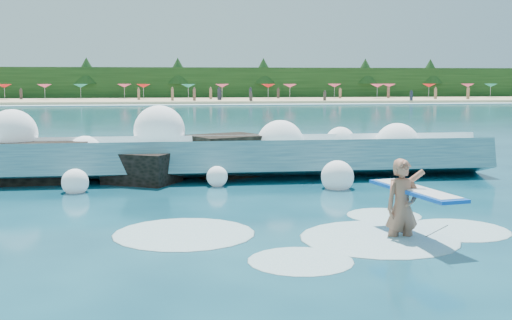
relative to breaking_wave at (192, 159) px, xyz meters
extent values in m
plane|color=#083142|center=(-0.18, -7.44, -0.58)|extent=(200.00, 200.00, 0.00)
cube|color=tan|center=(-0.18, 70.56, -0.38)|extent=(140.00, 20.00, 0.40)
cube|color=silver|center=(-0.18, 59.56, -0.54)|extent=(140.00, 5.00, 0.08)
cube|color=black|center=(-0.18, 80.56, 1.92)|extent=(140.00, 4.00, 5.00)
cube|color=#32667F|center=(0.00, -0.16, -0.10)|extent=(19.18, 2.92, 1.60)
cube|color=white|center=(0.00, 0.64, 0.38)|extent=(19.18, 1.35, 0.75)
cube|color=black|center=(-4.55, -0.17, -0.08)|extent=(2.76, 2.13, 1.44)
cube|color=black|center=(-1.55, -0.97, -0.19)|extent=(2.49, 2.32, 1.11)
cube|color=black|center=(1.15, 0.23, -0.03)|extent=(2.77, 2.56, 1.55)
imported|color=#A7674E|center=(3.72, -8.80, 0.06)|extent=(0.75, 0.53, 1.92)
cube|color=blue|center=(4.00, -8.75, 0.39)|extent=(1.06, 2.70, 0.07)
cube|color=white|center=(4.00, -8.75, 0.40)|extent=(0.92, 2.46, 0.07)
cylinder|color=black|center=(3.90, -10.00, -0.13)|extent=(0.01, 0.91, 0.43)
sphere|color=white|center=(-5.58, 0.32, 0.85)|extent=(1.55, 1.55, 1.55)
sphere|color=white|center=(-3.34, 0.09, 0.17)|extent=(1.22, 1.22, 1.22)
sphere|color=white|center=(-1.03, 0.53, 0.88)|extent=(1.66, 1.66, 1.66)
sphere|color=white|center=(1.13, -0.25, 0.08)|extent=(1.17, 1.17, 1.17)
sphere|color=white|center=(2.90, 0.09, 0.44)|extent=(1.57, 1.57, 1.57)
sphere|color=white|center=(5.01, 0.39, 0.46)|extent=(1.00, 1.00, 1.00)
sphere|color=white|center=(6.69, -0.48, 0.40)|extent=(1.47, 1.47, 1.47)
sphere|color=white|center=(-3.34, -2.42, -0.29)|extent=(0.75, 0.75, 0.75)
sphere|color=white|center=(0.65, -1.93, -0.30)|extent=(0.62, 0.62, 0.62)
sphere|color=white|center=(4.06, -2.79, -0.24)|extent=(0.95, 0.95, 0.95)
ellipsoid|color=silver|center=(3.32, -8.64, -0.58)|extent=(3.15, 3.15, 0.16)
ellipsoid|color=silver|center=(1.46, -9.97, -0.58)|extent=(1.86, 1.86, 0.09)
ellipsoid|color=silver|center=(5.17, -8.17, -0.58)|extent=(2.17, 2.17, 0.11)
ellipsoid|color=silver|center=(-0.48, -7.70, -0.58)|extent=(2.92, 2.92, 0.15)
ellipsoid|color=silver|center=(4.14, -6.57, -0.58)|extent=(1.72, 1.72, 0.09)
cone|color=red|center=(-22.89, 72.51, 1.67)|extent=(2.00, 2.00, 0.50)
cone|color=#E94471|center=(-17.49, 72.47, 1.67)|extent=(2.00, 2.00, 0.50)
cone|color=#137A6B|center=(-12.76, 73.60, 1.67)|extent=(2.00, 2.00, 0.50)
cone|color=#E94471|center=(-6.73, 74.66, 1.67)|extent=(2.00, 2.00, 0.50)
cone|color=red|center=(-3.91, 71.93, 1.67)|extent=(2.00, 2.00, 0.50)
cone|color=#137A6B|center=(2.37, 70.88, 1.67)|extent=(2.00, 2.00, 0.50)
cone|color=#E94471|center=(7.33, 72.69, 1.67)|extent=(2.00, 2.00, 0.50)
cone|color=red|center=(13.74, 70.46, 1.67)|extent=(2.00, 2.00, 0.50)
cone|color=#E94471|center=(16.87, 70.29, 1.67)|extent=(2.00, 2.00, 0.50)
cone|color=#E94471|center=(24.19, 73.16, 1.67)|extent=(2.00, 2.00, 0.50)
cone|color=#E94471|center=(30.03, 70.78, 1.67)|extent=(2.00, 2.00, 0.50)
cone|color=#E94471|center=(32.64, 73.05, 1.67)|extent=(2.00, 2.00, 0.50)
cone|color=red|center=(38.60, 72.20, 1.67)|extent=(2.00, 2.00, 0.50)
cone|color=#E94471|center=(45.69, 74.01, 1.67)|extent=(2.00, 2.00, 0.50)
cone|color=#137A6B|center=(49.39, 73.84, 1.67)|extent=(2.00, 2.00, 0.50)
cube|color=#3F332D|center=(-16.58, 71.52, 0.58)|extent=(0.35, 0.22, 1.52)
cube|color=#8C664C|center=(47.09, 70.63, 0.56)|extent=(0.35, 0.22, 1.47)
cube|color=#262633|center=(22.92, 61.11, 0.27)|extent=(0.35, 0.22, 1.54)
cube|color=brown|center=(31.93, 71.28, 0.58)|extent=(0.35, 0.22, 1.52)
cube|color=#3F332D|center=(43.79, 68.28, 0.59)|extent=(0.35, 0.22, 1.53)
cube|color=#8C664C|center=(29.81, 67.95, 0.57)|extent=(0.35, 0.22, 1.50)
cube|color=brown|center=(17.56, 72.03, 0.62)|extent=(0.35, 0.22, 1.59)
cube|color=#8C664C|center=(15.00, 61.66, 0.30)|extent=(0.35, 0.22, 1.60)
cube|color=brown|center=(16.14, 70.03, 0.58)|extent=(0.35, 0.22, 1.52)
cube|color=#3F332D|center=(17.27, 70.12, 0.51)|extent=(0.35, 0.22, 1.38)
cube|color=#8C664C|center=(37.05, 65.81, 0.58)|extent=(0.35, 0.22, 1.51)
cube|color=brown|center=(10.36, 71.21, 0.50)|extent=(0.35, 0.22, 1.36)
cube|color=brown|center=(42.32, 65.03, 0.55)|extent=(0.35, 0.22, 1.46)
cube|color=#3F332D|center=(7.61, 71.54, 0.56)|extent=(0.35, 0.22, 1.47)
cube|color=#8C664C|center=(41.50, 65.29, 0.60)|extent=(0.35, 0.22, 1.56)
cube|color=#262633|center=(45.65, 61.52, 0.25)|extent=(0.35, 0.22, 1.50)
cube|color=#3F332D|center=(-5.50, 62.91, 0.54)|extent=(0.35, 0.22, 1.44)
camera|label=1|loc=(-0.80, -20.53, 2.53)|focal=45.00mm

